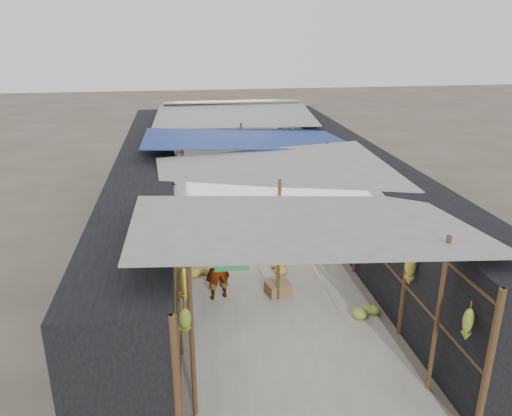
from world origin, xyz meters
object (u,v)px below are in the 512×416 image
black_basin (282,201)px  vendor_elderly (217,266)px  crate_near (278,289)px  shopper_blue (247,181)px  vendor_seated (315,217)px

black_basin → vendor_elderly: 6.10m
black_basin → vendor_elderly: (-2.48, -5.54, 0.64)m
vendor_elderly → crate_near: bearing=160.7°
crate_near → shopper_blue: (0.10, 5.66, 0.64)m
crate_near → vendor_seated: (1.65, 3.25, 0.29)m
black_basin → crate_near: bearing=-102.2°
crate_near → shopper_blue: bearing=74.0°
crate_near → vendor_seated: vendor_seated is taller
vendor_elderly → black_basin: bearing=-130.8°
black_basin → shopper_blue: bearing=176.5°
shopper_blue → vendor_seated: (1.55, -2.41, -0.35)m
crate_near → black_basin: crate_near is taller
crate_near → shopper_blue: size_ratio=0.31×
vendor_elderly → vendor_seated: 4.34m
crate_near → vendor_seated: bearing=48.1°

